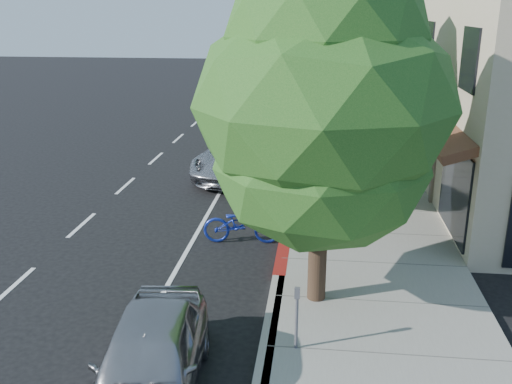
# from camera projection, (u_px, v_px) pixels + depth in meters

# --- Properties ---
(ground) EXTENTS (120.00, 120.00, 0.00)m
(ground) POSITION_uv_depth(u_px,v_px,m) (282.00, 263.00, 14.63)
(ground) COLOR black
(ground) RESTS_ON ground
(sidewalk) EXTENTS (4.60, 56.00, 0.15)m
(sidewalk) POSITION_uv_depth(u_px,v_px,m) (356.00, 176.00, 21.92)
(sidewalk) COLOR gray
(sidewalk) RESTS_ON ground
(curb) EXTENTS (0.30, 56.00, 0.15)m
(curb) POSITION_uv_depth(u_px,v_px,m) (296.00, 174.00, 22.17)
(curb) COLOR #9E998E
(curb) RESTS_ON ground
(curb_red_segment) EXTENTS (0.32, 4.00, 0.15)m
(curb_red_segment) POSITION_uv_depth(u_px,v_px,m) (284.00, 245.00, 15.56)
(curb_red_segment) COLOR maroon
(curb_red_segment) RESTS_ON ground
(storefront_building) EXTENTS (10.00, 36.00, 7.00)m
(storefront_building) POSITION_uv_depth(u_px,v_px,m) (492.00, 63.00, 29.52)
(storefront_building) COLOR #C1AF95
(storefront_building) RESTS_ON ground
(street_tree_0) EXTENTS (5.26, 5.26, 7.32)m
(street_tree_0) POSITION_uv_depth(u_px,v_px,m) (323.00, 109.00, 11.30)
(street_tree_0) COLOR black
(street_tree_0) RESTS_ON ground
(street_tree_1) EXTENTS (5.29, 5.29, 7.76)m
(street_tree_1) POSITION_uv_depth(u_px,v_px,m) (324.00, 64.00, 16.87)
(street_tree_1) COLOR black
(street_tree_1) RESTS_ON ground
(street_tree_2) EXTENTS (4.93, 4.93, 7.69)m
(street_tree_2) POSITION_uv_depth(u_px,v_px,m) (324.00, 49.00, 22.53)
(street_tree_2) COLOR black
(street_tree_2) RESTS_ON ground
(street_tree_3) EXTENTS (4.99, 4.99, 7.87)m
(street_tree_3) POSITION_uv_depth(u_px,v_px,m) (324.00, 38.00, 28.16)
(street_tree_3) COLOR black
(street_tree_3) RESTS_ON ground
(street_tree_4) EXTENTS (4.81, 4.81, 7.42)m
(street_tree_4) POSITION_uv_depth(u_px,v_px,m) (324.00, 38.00, 33.92)
(street_tree_4) COLOR black
(street_tree_4) RESTS_ON ground
(street_tree_5) EXTENTS (4.40, 4.40, 7.60)m
(street_tree_5) POSITION_uv_depth(u_px,v_px,m) (324.00, 30.00, 39.52)
(street_tree_5) COLOR black
(street_tree_5) RESTS_ON ground
(cyclist) EXTENTS (0.44, 0.66, 1.78)m
(cyclist) POSITION_uv_depth(u_px,v_px,m) (293.00, 194.00, 17.18)
(cyclist) COLOR silver
(cyclist) RESTS_ON ground
(bicycle) EXTENTS (2.19, 0.91, 1.13)m
(bicycle) POSITION_uv_depth(u_px,v_px,m) (242.00, 224.00, 15.76)
(bicycle) COLOR navy
(bicycle) RESTS_ON ground
(silver_suv) EXTENTS (3.37, 6.11, 1.62)m
(silver_suv) POSITION_uv_depth(u_px,v_px,m) (240.00, 154.00, 22.14)
(silver_suv) COLOR #A0A0A5
(silver_suv) RESTS_ON ground
(dark_sedan) EXTENTS (1.86, 4.44, 1.43)m
(dark_sedan) POSITION_uv_depth(u_px,v_px,m) (257.00, 128.00, 27.54)
(dark_sedan) COLOR black
(dark_sedan) RESTS_ON ground
(white_pickup) EXTENTS (2.91, 5.98, 1.68)m
(white_pickup) POSITION_uv_depth(u_px,v_px,m) (270.00, 101.00, 34.45)
(white_pickup) COLOR silver
(white_pickup) RESTS_ON ground
(dark_suv_far) EXTENTS (1.92, 4.38, 1.47)m
(dark_suv_far) POSITION_uv_depth(u_px,v_px,m) (283.00, 99.00, 35.99)
(dark_suv_far) COLOR black
(dark_suv_far) RESTS_ON ground
(near_car_a) EXTENTS (2.09, 4.37, 1.44)m
(near_car_a) POSITION_uv_depth(u_px,v_px,m) (150.00, 360.00, 9.41)
(near_car_a) COLOR #9A999E
(near_car_a) RESTS_ON ground
(pedestrian) EXTENTS (1.08, 1.05, 1.75)m
(pedestrian) POSITION_uv_depth(u_px,v_px,m) (372.00, 177.00, 18.45)
(pedestrian) COLOR black
(pedestrian) RESTS_ON sidewalk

